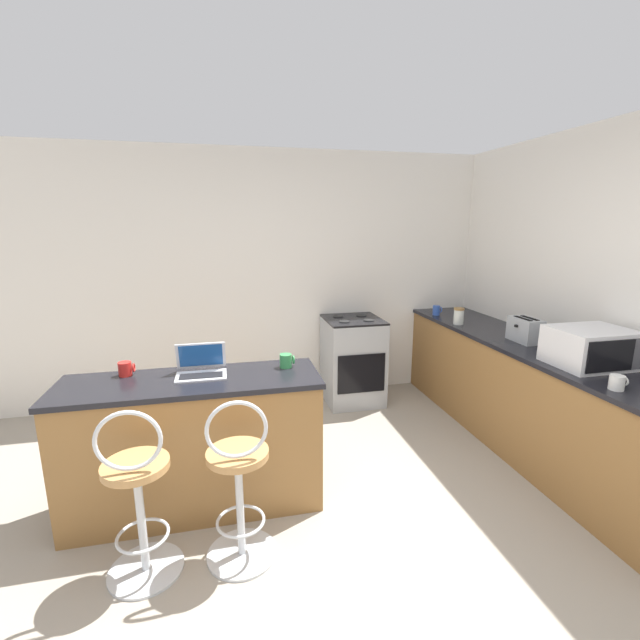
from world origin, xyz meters
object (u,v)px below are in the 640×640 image
Objects in this scene: bar_stool_far at (239,485)px; mug_red at (126,369)px; stove_range at (353,360)px; mug_white at (617,382)px; laptop at (201,367)px; microwave at (591,347)px; mug_green at (286,361)px; toaster at (525,330)px; mug_blue at (437,310)px; storage_jar at (459,316)px; bar_stool_near at (138,498)px.

bar_stool_far is 1.09m from mug_red.
mug_white reaches higher than stove_range.
microwave is (2.62, -0.41, 0.08)m from laptop.
microwave reaches higher than mug_red.
mug_green reaches higher than mug_white.
bar_stool_far is 2.60m from toaster.
mug_white is (0.95, -2.20, 0.49)m from stove_range.
laptop is 2.75m from mug_blue.
mug_red is at bearing -163.81° from storage_jar.
storage_jar reaches higher than mug_blue.
bar_stool_far is 1.96× the size of microwave.
mug_blue reaches higher than bar_stool_far.
bar_stool_near is at bearing -144.15° from mug_green.
bar_stool_far and mug_red have the same top height.
mug_white is at bearing -66.63° from stove_range.
mug_red is (-0.67, 0.71, 0.48)m from bar_stool_far.
microwave is (2.42, 0.21, 0.57)m from bar_stool_far.
laptop reaches higher than mug_white.
microwave is at bearing -87.97° from toaster.
mug_blue is at bearing 100.02° from toaster.
mug_red is 2.99m from storage_jar.
bar_stool_far is 2.37m from stove_range.
microwave reaches higher than toaster.
bar_stool_near and mug_red have the same top height.
toaster is at bearing 16.13° from bar_stool_near.
bar_stool_far is 3.12× the size of laptop.
microwave is 3.14m from mug_red.
mug_green is at bearing 60.27° from bar_stool_far.
mug_red is at bearing 170.93° from microwave.
mug_red is (-3.07, -0.14, -0.05)m from toaster.
storage_jar is at bearing 90.66° from mug_white.
stove_range is at bearing 178.74° from mug_blue.
toaster is 2.77× the size of mug_red.
bar_stool_near is at bearing -117.22° from laptop.
bar_stool_near is 3.12× the size of laptop.
bar_stool_near is at bearing -143.88° from mug_blue.
laptop reaches higher than bar_stool_far.
bar_stool_near is at bearing -150.47° from storage_jar.
laptop is 2.55m from mug_white.
mug_green reaches higher than bar_stool_far.
toaster reaches higher than laptop.
bar_stool_far is at bearing -122.33° from stove_range.
microwave is 4.94× the size of mug_blue.
bar_stool_far reaches higher than mug_white.
laptop is at bearing -136.77° from stove_range.
mug_red is 0.62× the size of storage_jar.
stove_range is (-1.15, 1.79, -0.58)m from microwave.
laptop is (-0.20, 0.63, 0.49)m from bar_stool_far.
stove_range is at bearing 134.29° from toaster.
mug_white is at bearing -18.83° from laptop.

